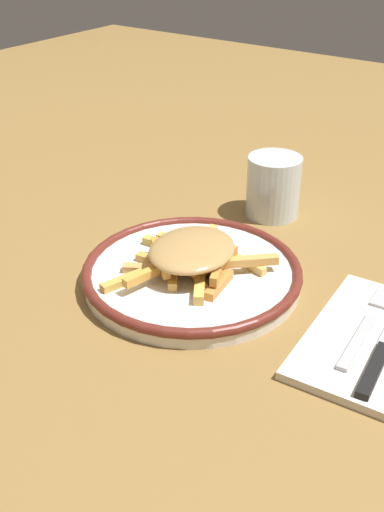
% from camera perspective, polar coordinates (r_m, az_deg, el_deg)
% --- Properties ---
extents(ground_plane, '(2.60, 2.60, 0.00)m').
position_cam_1_polar(ground_plane, '(0.81, 0.00, -2.40)').
color(ground_plane, olive).
extents(plate, '(0.28, 0.28, 0.03)m').
position_cam_1_polar(plate, '(0.80, 0.00, -1.58)').
color(plate, white).
rests_on(plate, ground_plane).
extents(fries_heap, '(0.19, 0.21, 0.04)m').
position_cam_1_polar(fries_heap, '(0.79, -0.09, 0.16)').
color(fries_heap, gold).
rests_on(fries_heap, plate).
extents(fork, '(0.03, 0.18, 0.01)m').
position_cam_1_polar(fork, '(0.74, 15.79, -6.11)').
color(fork, silver).
rests_on(fork, napkin).
extents(knife, '(0.04, 0.21, 0.01)m').
position_cam_1_polar(knife, '(0.71, 17.21, -8.12)').
color(knife, black).
rests_on(knife, napkin).
extents(water_glass, '(0.08, 0.08, 0.09)m').
position_cam_1_polar(water_glass, '(0.97, 7.49, 6.36)').
color(water_glass, silver).
rests_on(water_glass, ground_plane).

